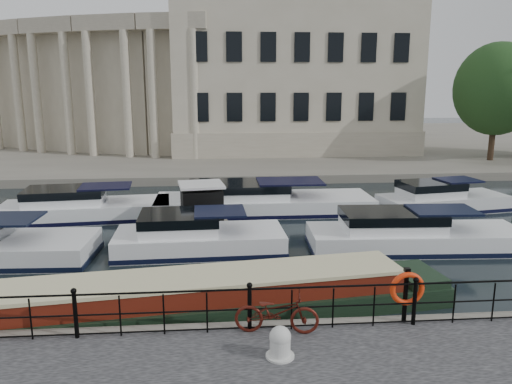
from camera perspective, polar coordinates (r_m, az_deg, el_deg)
ground_plane at (r=14.55m, az=-1.35°, el=-13.36°), size 160.00×160.00×0.00m
far_bank at (r=52.46m, az=-3.87°, el=5.61°), size 120.00×42.00×0.55m
railing at (r=12.01m, az=-0.74°, el=-12.81°), size 24.14×0.14×1.22m
civic_building at (r=47.82m, az=-5.13°, el=13.07°), size 53.55×31.84×16.85m
bicycle at (r=11.99m, az=2.38°, el=-13.55°), size 2.06×0.97×1.04m
mooring_bollard at (r=11.14m, az=2.78°, el=-16.82°), size 0.62×0.62×0.70m
life_ring_post at (r=12.81m, az=16.86°, el=-10.62°), size 0.86×0.22×1.40m
narrowboat at (r=14.12m, az=-7.99°, el=-12.69°), size 15.31×3.98×1.56m
harbour_hut at (r=21.84m, az=-6.23°, el=-1.98°), size 2.82×2.45×2.16m
cabin_cruisers at (r=21.99m, az=-3.53°, el=-3.41°), size 27.65×9.39×1.99m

